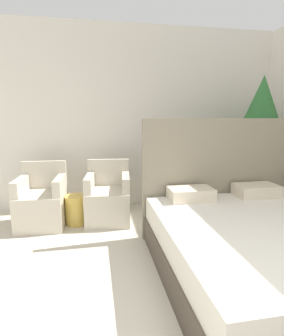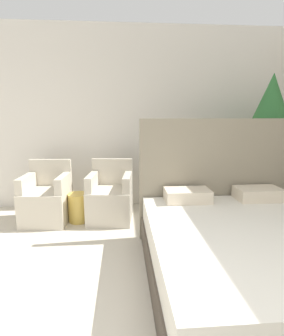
{
  "view_description": "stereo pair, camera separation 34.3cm",
  "coord_description": "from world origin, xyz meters",
  "px_view_note": "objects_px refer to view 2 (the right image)",
  "views": [
    {
      "loc": [
        -0.45,
        -0.67,
        1.5
      ],
      "look_at": [
        0.14,
        2.64,
        0.83
      ],
      "focal_mm": 28.0,
      "sensor_mm": 36.0,
      "label": 1
    },
    {
      "loc": [
        -0.11,
        -0.71,
        1.5
      ],
      "look_at": [
        0.14,
        2.64,
        0.83
      ],
      "focal_mm": 28.0,
      "sensor_mm": 36.0,
      "label": 2
    }
  ],
  "objects_px": {
    "armchair_near_window_right": "(110,200)",
    "side_table": "(79,207)",
    "potted_palm": "(270,124)",
    "bed": "(251,250)",
    "armchair_near_window_left": "(47,201)"
  },
  "relations": [
    {
      "from": "armchair_near_window_left",
      "to": "armchair_near_window_right",
      "type": "bearing_deg",
      "value": 2.59
    },
    {
      "from": "armchair_near_window_right",
      "to": "side_table",
      "type": "relative_size",
      "value": 2.1
    },
    {
      "from": "armchair_near_window_right",
      "to": "armchair_near_window_left",
      "type": "bearing_deg",
      "value": -174.26
    },
    {
      "from": "armchair_near_window_left",
      "to": "armchair_near_window_right",
      "type": "height_order",
      "value": "same"
    },
    {
      "from": "potted_palm",
      "to": "side_table",
      "type": "xyz_separation_m",
      "value": [
        -2.72,
        0.04,
        -1.19
      ]
    },
    {
      "from": "bed",
      "to": "side_table",
      "type": "xyz_separation_m",
      "value": [
        -1.78,
        1.55,
        -0.11
      ]
    },
    {
      "from": "bed",
      "to": "side_table",
      "type": "bearing_deg",
      "value": 138.98
    },
    {
      "from": "bed",
      "to": "armchair_near_window_right",
      "type": "distance_m",
      "value": 2.06
    },
    {
      "from": "bed",
      "to": "potted_palm",
      "type": "bearing_deg",
      "value": 58.19
    },
    {
      "from": "potted_palm",
      "to": "armchair_near_window_left",
      "type": "bearing_deg",
      "value": 178.84
    },
    {
      "from": "potted_palm",
      "to": "side_table",
      "type": "relative_size",
      "value": 5.05
    },
    {
      "from": "armchair_near_window_right",
      "to": "potted_palm",
      "type": "distance_m",
      "value": 2.52
    },
    {
      "from": "bed",
      "to": "side_table",
      "type": "distance_m",
      "value": 2.37
    },
    {
      "from": "armchair_near_window_left",
      "to": "potted_palm",
      "type": "relative_size",
      "value": 0.42
    },
    {
      "from": "armchair_near_window_right",
      "to": "side_table",
      "type": "distance_m",
      "value": 0.46
    }
  ]
}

